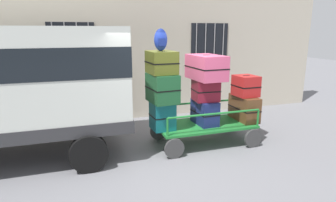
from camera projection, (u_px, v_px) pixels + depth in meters
The scene contains 14 objects.
ground_plane at pixel (169, 153), 6.20m from camera, with size 40.00×40.00×0.00m, color slate.
building_wall at pixel (137, 32), 8.29m from camera, with size 12.00×0.38×5.00m.
van at pixel (0, 80), 5.53m from camera, with size 4.69×2.20×2.61m.
luggage_cart at pixel (204, 127), 6.66m from camera, with size 2.27×1.18×0.47m.
cart_railing at pixel (205, 110), 6.56m from camera, with size 2.15×1.05×0.40m.
suitcase_left_bottom at pixel (162, 116), 6.23m from camera, with size 0.49×0.52×0.60m.
suitcase_left_middle at pixel (162, 88), 6.08m from camera, with size 0.59×0.77×0.60m.
suitcase_left_top at pixel (161, 62), 6.01m from camera, with size 0.56×0.71×0.47m.
suitcase_midleft_bottom at pixel (205, 112), 6.59m from camera, with size 0.44×0.72×0.55m.
suitcase_midleft_middle at pixel (206, 90), 6.45m from camera, with size 0.56×0.54×0.47m.
suitcase_midleft_top at pixel (206, 67), 6.34m from camera, with size 0.65×1.00×0.54m.
suitcase_center_bottom at pixel (244, 108), 6.88m from camera, with size 0.40×0.85×0.58m.
suitcase_center_middle at pixel (246, 86), 6.74m from camera, with size 0.50×0.55×0.48m.
backpack at pixel (161, 40), 5.84m from camera, with size 0.27×0.22×0.44m.
Camera 1 is at (-1.83, -5.46, 2.54)m, focal length 31.19 mm.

